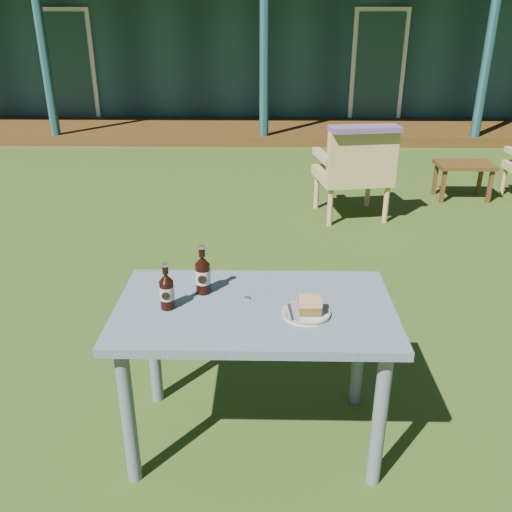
{
  "coord_description": "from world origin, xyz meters",
  "views": [
    {
      "loc": [
        0.05,
        -3.64,
        1.86
      ],
      "look_at": [
        0.0,
        -1.3,
        0.82
      ],
      "focal_mm": 38.0,
      "sensor_mm": 36.0,
      "label": 1
    }
  ],
  "objects_px": {
    "cafe_table": "(255,326)",
    "plate": "(306,313)",
    "cola_bottle_near": "(203,274)",
    "side_table": "(464,168)",
    "armchair_left": "(355,169)",
    "cake_slice": "(310,305)",
    "cola_bottle_far": "(167,291)"
  },
  "relations": [
    {
      "from": "cola_bottle_near",
      "to": "side_table",
      "type": "xyz_separation_m",
      "value": [
        2.43,
        3.66,
        -0.47
      ]
    },
    {
      "from": "cake_slice",
      "to": "cola_bottle_far",
      "type": "relative_size",
      "value": 0.44
    },
    {
      "from": "side_table",
      "to": "armchair_left",
      "type": "bearing_deg",
      "value": -152.86
    },
    {
      "from": "cafe_table",
      "to": "side_table",
      "type": "xyz_separation_m",
      "value": [
        2.2,
        3.78,
        -0.28
      ]
    },
    {
      "from": "cola_bottle_near",
      "to": "side_table",
      "type": "distance_m",
      "value": 4.42
    },
    {
      "from": "cake_slice",
      "to": "side_table",
      "type": "xyz_separation_m",
      "value": [
        1.97,
        3.85,
        -0.42
      ]
    },
    {
      "from": "cake_slice",
      "to": "cola_bottle_far",
      "type": "distance_m",
      "value": 0.6
    },
    {
      "from": "cola_bottle_near",
      "to": "armchair_left",
      "type": "relative_size",
      "value": 0.25
    },
    {
      "from": "armchair_left",
      "to": "cola_bottle_near",
      "type": "bearing_deg",
      "value": -110.81
    },
    {
      "from": "side_table",
      "to": "cake_slice",
      "type": "bearing_deg",
      "value": -117.08
    },
    {
      "from": "cafe_table",
      "to": "plate",
      "type": "height_order",
      "value": "plate"
    },
    {
      "from": "cafe_table",
      "to": "side_table",
      "type": "distance_m",
      "value": 4.38
    },
    {
      "from": "plate",
      "to": "cola_bottle_far",
      "type": "bearing_deg",
      "value": 175.63
    },
    {
      "from": "cola_bottle_far",
      "to": "side_table",
      "type": "distance_m",
      "value": 4.62
    },
    {
      "from": "cafe_table",
      "to": "side_table",
      "type": "relative_size",
      "value": 2.0
    },
    {
      "from": "armchair_left",
      "to": "side_table",
      "type": "relative_size",
      "value": 1.5
    },
    {
      "from": "cola_bottle_near",
      "to": "armchair_left",
      "type": "distance_m",
      "value": 3.22
    },
    {
      "from": "cola_bottle_far",
      "to": "cafe_table",
      "type": "bearing_deg",
      "value": 4.39
    },
    {
      "from": "plate",
      "to": "armchair_left",
      "type": "relative_size",
      "value": 0.23
    },
    {
      "from": "cafe_table",
      "to": "plate",
      "type": "xyz_separation_m",
      "value": [
        0.22,
        -0.07,
        0.11
      ]
    },
    {
      "from": "cake_slice",
      "to": "cola_bottle_near",
      "type": "bearing_deg",
      "value": 157.65
    },
    {
      "from": "plate",
      "to": "cake_slice",
      "type": "relative_size",
      "value": 2.22
    },
    {
      "from": "cola_bottle_near",
      "to": "side_table",
      "type": "relative_size",
      "value": 0.38
    },
    {
      "from": "plate",
      "to": "cola_bottle_near",
      "type": "bearing_deg",
      "value": 157.09
    },
    {
      "from": "cafe_table",
      "to": "plate",
      "type": "relative_size",
      "value": 5.88
    },
    {
      "from": "cola_bottle_near",
      "to": "cola_bottle_far",
      "type": "height_order",
      "value": "cola_bottle_near"
    },
    {
      "from": "armchair_left",
      "to": "cake_slice",
      "type": "bearing_deg",
      "value": -101.94
    },
    {
      "from": "plate",
      "to": "cafe_table",
      "type": "bearing_deg",
      "value": 161.28
    },
    {
      "from": "cola_bottle_far",
      "to": "armchair_left",
      "type": "bearing_deg",
      "value": 67.9
    },
    {
      "from": "armchair_left",
      "to": "plate",
      "type": "bearing_deg",
      "value": -102.22
    },
    {
      "from": "plate",
      "to": "armchair_left",
      "type": "xyz_separation_m",
      "value": [
        0.69,
        3.19,
        -0.22
      ]
    },
    {
      "from": "cafe_table",
      "to": "side_table",
      "type": "height_order",
      "value": "cafe_table"
    }
  ]
}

